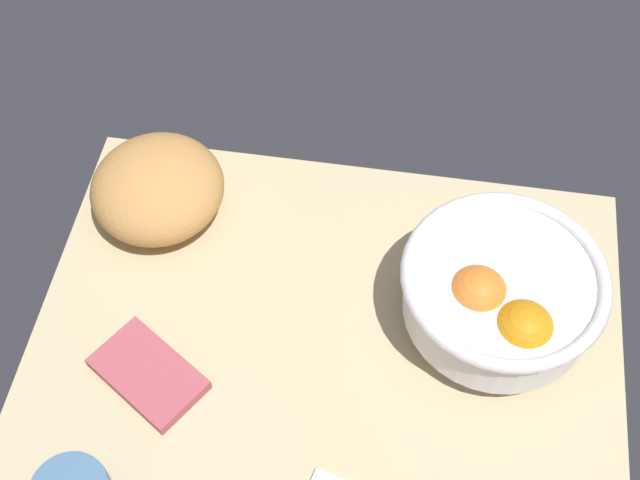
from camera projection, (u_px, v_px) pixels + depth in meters
ground_plane at (317, 396)px, 95.39cm from camera, size 67.42×64.47×3.00cm
fruit_bowl at (501, 295)px, 93.23cm from camera, size 22.68×22.68×11.18cm
bread_loaf at (158, 188)px, 104.20cm from camera, size 22.25×22.37×9.18cm
napkin_folded at (148, 374)px, 94.45cm from camera, size 14.50×13.01×1.52cm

